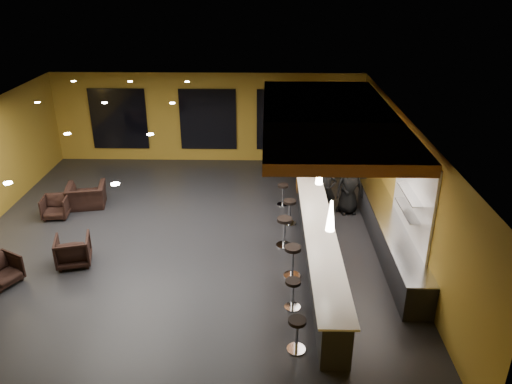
{
  "coord_description": "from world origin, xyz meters",
  "views": [
    {
      "loc": [
        2.28,
        -12.37,
        7.11
      ],
      "look_at": [
        2.0,
        0.5,
        1.3
      ],
      "focal_mm": 35.0,
      "sensor_mm": 36.0,
      "label": 1
    }
  ],
  "objects_px": {
    "armchair_d": "(86,196)",
    "prep_counter": "(390,238)",
    "staff_b": "(350,188)",
    "armchair_c": "(56,207)",
    "bar_counter": "(318,244)",
    "column": "(307,142)",
    "bar_stool_4": "(290,209)",
    "bar_stool_5": "(283,192)",
    "staff_a": "(326,190)",
    "bar_stool_0": "(297,331)",
    "armchair_a": "(1,271)",
    "bar_stool_2": "(293,257)",
    "pendant_2": "(312,140)",
    "pendant_1": "(320,171)",
    "bar_stool_3": "(284,228)",
    "pendant_0": "(331,216)",
    "armchair_b": "(73,250)",
    "staff_c": "(349,187)",
    "bar_stool_1": "(293,290)"
  },
  "relations": [
    {
      "from": "pendant_0",
      "to": "bar_stool_2",
      "type": "height_order",
      "value": "pendant_0"
    },
    {
      "from": "staff_a",
      "to": "bar_stool_2",
      "type": "relative_size",
      "value": 1.96
    },
    {
      "from": "staff_c",
      "to": "column",
      "type": "bearing_deg",
      "value": 118.07
    },
    {
      "from": "staff_b",
      "to": "staff_c",
      "type": "xyz_separation_m",
      "value": [
        -0.03,
        -0.08,
        0.06
      ]
    },
    {
      "from": "bar_stool_2",
      "to": "bar_stool_5",
      "type": "height_order",
      "value": "bar_stool_2"
    },
    {
      "from": "bar_stool_3",
      "to": "pendant_2",
      "type": "bearing_deg",
      "value": 69.33
    },
    {
      "from": "staff_b",
      "to": "pendant_0",
      "type": "bearing_deg",
      "value": -108.47
    },
    {
      "from": "bar_counter",
      "to": "pendant_2",
      "type": "bearing_deg",
      "value": 90.0
    },
    {
      "from": "pendant_2",
      "to": "bar_stool_0",
      "type": "xyz_separation_m",
      "value": [
        -0.73,
        -6.42,
        -1.86
      ]
    },
    {
      "from": "armchair_d",
      "to": "prep_counter",
      "type": "bearing_deg",
      "value": 152.87
    },
    {
      "from": "armchair_b",
      "to": "bar_stool_5",
      "type": "distance_m",
      "value": 6.66
    },
    {
      "from": "staff_c",
      "to": "bar_stool_5",
      "type": "xyz_separation_m",
      "value": [
        -2.04,
        0.51,
        -0.41
      ]
    },
    {
      "from": "staff_b",
      "to": "bar_stool_4",
      "type": "distance_m",
      "value": 2.13
    },
    {
      "from": "armchair_d",
      "to": "bar_stool_5",
      "type": "relative_size",
      "value": 1.62
    },
    {
      "from": "bar_counter",
      "to": "staff_c",
      "type": "relative_size",
      "value": 4.57
    },
    {
      "from": "bar_stool_3",
      "to": "pendant_1",
      "type": "bearing_deg",
      "value": -15.94
    },
    {
      "from": "bar_counter",
      "to": "prep_counter",
      "type": "xyz_separation_m",
      "value": [
        2.0,
        0.5,
        -0.07
      ]
    },
    {
      "from": "prep_counter",
      "to": "bar_stool_0",
      "type": "relative_size",
      "value": 7.86
    },
    {
      "from": "armchair_a",
      "to": "column",
      "type": "bearing_deg",
      "value": -25.06
    },
    {
      "from": "staff_b",
      "to": "armchair_a",
      "type": "height_order",
      "value": "staff_b"
    },
    {
      "from": "bar_stool_0",
      "to": "bar_stool_4",
      "type": "relative_size",
      "value": 0.97
    },
    {
      "from": "prep_counter",
      "to": "bar_stool_3",
      "type": "xyz_separation_m",
      "value": [
        -2.85,
        0.24,
        0.12
      ]
    },
    {
      "from": "column",
      "to": "bar_stool_4",
      "type": "distance_m",
      "value": 2.91
    },
    {
      "from": "armchair_c",
      "to": "column",
      "type": "bearing_deg",
      "value": 8.72
    },
    {
      "from": "column",
      "to": "pendant_0",
      "type": "bearing_deg",
      "value": -90.0
    },
    {
      "from": "prep_counter",
      "to": "bar_stool_1",
      "type": "xyz_separation_m",
      "value": [
        -2.74,
        -2.54,
        0.04
      ]
    },
    {
      "from": "bar_counter",
      "to": "column",
      "type": "xyz_separation_m",
      "value": [
        0.0,
        4.6,
        1.25
      ]
    },
    {
      "from": "column",
      "to": "bar_stool_0",
      "type": "relative_size",
      "value": 4.59
    },
    {
      "from": "armchair_b",
      "to": "bar_stool_1",
      "type": "height_order",
      "value": "armchair_b"
    },
    {
      "from": "staff_a",
      "to": "staff_b",
      "type": "xyz_separation_m",
      "value": [
        0.76,
        0.19,
        -0.02
      ]
    },
    {
      "from": "column",
      "to": "bar_stool_5",
      "type": "distance_m",
      "value": 1.96
    },
    {
      "from": "staff_a",
      "to": "armchair_a",
      "type": "distance_m",
      "value": 9.23
    },
    {
      "from": "staff_b",
      "to": "armchair_c",
      "type": "xyz_separation_m",
      "value": [
        -9.13,
        -0.61,
        -0.46
      ]
    },
    {
      "from": "bar_counter",
      "to": "bar_stool_1",
      "type": "distance_m",
      "value": 2.17
    },
    {
      "from": "pendant_0",
      "to": "bar_stool_0",
      "type": "height_order",
      "value": "pendant_0"
    },
    {
      "from": "pendant_2",
      "to": "armchair_d",
      "type": "relative_size",
      "value": 0.6
    },
    {
      "from": "bar_stool_5",
      "to": "bar_stool_4",
      "type": "bearing_deg",
      "value": -82.78
    },
    {
      "from": "armchair_a",
      "to": "bar_stool_1",
      "type": "height_order",
      "value": "bar_stool_1"
    },
    {
      "from": "staff_a",
      "to": "armchair_c",
      "type": "xyz_separation_m",
      "value": [
        -8.37,
        -0.42,
        -0.49
      ]
    },
    {
      "from": "prep_counter",
      "to": "bar_stool_5",
      "type": "xyz_separation_m",
      "value": [
        -2.82,
        2.87,
        0.03
      ]
    },
    {
      "from": "pendant_2",
      "to": "bar_stool_1",
      "type": "bearing_deg",
      "value": -98.37
    },
    {
      "from": "bar_stool_5",
      "to": "armchair_c",
      "type": "bearing_deg",
      "value": -171.63
    },
    {
      "from": "bar_counter",
      "to": "pendant_2",
      "type": "height_order",
      "value": "pendant_2"
    },
    {
      "from": "column",
      "to": "pendant_0",
      "type": "relative_size",
      "value": 5.0
    },
    {
      "from": "column",
      "to": "pendant_1",
      "type": "distance_m",
      "value": 4.14
    },
    {
      "from": "armchair_c",
      "to": "bar_stool_4",
      "type": "distance_m",
      "value": 7.23
    },
    {
      "from": "armchair_c",
      "to": "bar_stool_0",
      "type": "relative_size",
      "value": 1.01
    },
    {
      "from": "staff_b",
      "to": "bar_stool_2",
      "type": "bearing_deg",
      "value": -121.97
    },
    {
      "from": "pendant_2",
      "to": "column",
      "type": "bearing_deg",
      "value": 90.0
    },
    {
      "from": "armchair_b",
      "to": "bar_stool_0",
      "type": "xyz_separation_m",
      "value": [
        5.65,
        -3.13,
        0.09
      ]
    }
  ]
}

